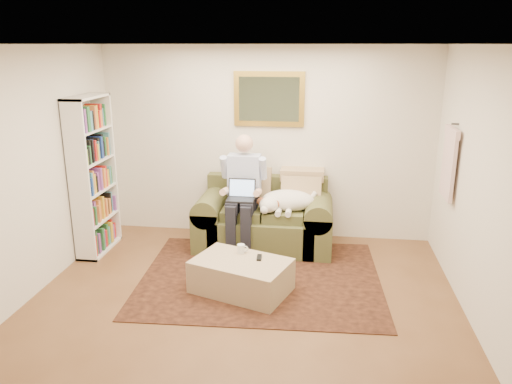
% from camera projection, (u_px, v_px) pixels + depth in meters
% --- Properties ---
extents(room_shell, '(4.51, 5.00, 2.61)m').
position_uv_depth(room_shell, '(240.00, 186.00, 4.75)').
color(room_shell, brown).
rests_on(room_shell, ground).
extents(rug, '(2.83, 2.31, 0.01)m').
position_uv_depth(rug, '(261.00, 277.00, 5.78)').
color(rug, black).
rests_on(rug, room_shell).
extents(sofa, '(1.78, 0.90, 1.07)m').
position_uv_depth(sofa, '(264.00, 224.00, 6.61)').
color(sofa, '#474725').
rests_on(sofa, room_shell).
extents(seated_man, '(0.59, 0.84, 1.49)m').
position_uv_depth(seated_man, '(242.00, 195.00, 6.36)').
color(seated_man, '#8C98D8').
rests_on(seated_man, sofa).
extents(laptop, '(0.34, 0.27, 0.25)m').
position_uv_depth(laptop, '(241.00, 194.00, 6.29)').
color(laptop, black).
rests_on(laptop, seated_man).
extents(sleeping_dog, '(0.73, 0.46, 0.27)m').
position_uv_depth(sleeping_dog, '(288.00, 200.00, 6.38)').
color(sleeping_dog, white).
rests_on(sleeping_dog, sofa).
extents(ottoman, '(1.16, 0.94, 0.37)m').
position_uv_depth(ottoman, '(241.00, 276.00, 5.41)').
color(ottoman, tan).
rests_on(ottoman, room_shell).
extents(coffee_mug, '(0.08, 0.08, 0.10)m').
position_uv_depth(coffee_mug, '(241.00, 249.00, 5.54)').
color(coffee_mug, white).
rests_on(coffee_mug, ottoman).
extents(tv_remote, '(0.06, 0.15, 0.02)m').
position_uv_depth(tv_remote, '(259.00, 257.00, 5.41)').
color(tv_remote, black).
rests_on(tv_remote, ottoman).
extents(bookshelf, '(0.28, 0.80, 2.00)m').
position_uv_depth(bookshelf, '(93.00, 176.00, 6.30)').
color(bookshelf, white).
rests_on(bookshelf, room_shell).
extents(wall_mirror, '(0.94, 0.04, 0.72)m').
position_uv_depth(wall_mirror, '(269.00, 99.00, 6.59)').
color(wall_mirror, gold).
rests_on(wall_mirror, room_shell).
extents(hanging_shirt, '(0.06, 0.52, 0.90)m').
position_uv_depth(hanging_shirt, '(449.00, 159.00, 5.63)').
color(hanging_shirt, beige).
rests_on(hanging_shirt, room_shell).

